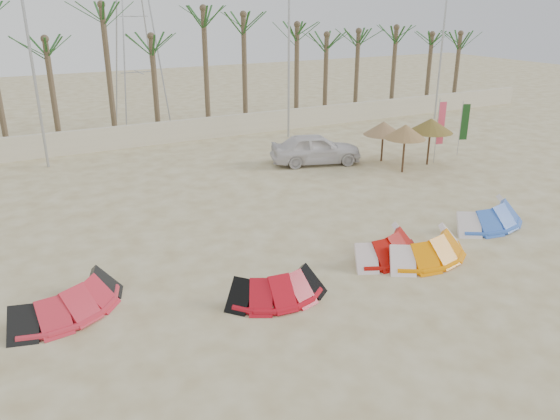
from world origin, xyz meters
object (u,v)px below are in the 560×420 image
kite_red_right (383,242)px  parasol_mid (431,125)px  car (316,149)px  kite_orange (423,244)px  parasol_right (383,128)px  kite_red_left (67,295)px  parasol_left (405,132)px  kite_red_mid (272,284)px  kite_blue (484,212)px

kite_red_right → parasol_mid: parasol_mid is taller
kite_red_right → car: (3.71, 10.36, 0.37)m
kite_orange → parasol_right: size_ratio=1.75×
kite_red_right → car: size_ratio=0.74×
kite_red_left → car: size_ratio=0.83×
parasol_left → parasol_right: 2.14m
parasol_mid → kite_red_mid: bearing=-148.0°
parasol_right → parasol_mid: bearing=-44.2°
kite_red_right → parasol_mid: size_ratio=1.44×
parasol_left → car: (-3.00, 3.32, -1.24)m
kite_blue → parasol_mid: (3.57, 7.04, 1.62)m
kite_red_right → car: 11.01m
kite_red_mid → parasol_left: size_ratio=1.26×
car → parasol_mid: bearing=-102.6°
car → kite_red_left: bearing=141.2°
kite_red_left → kite_orange: (10.90, -1.95, 0.00)m
kite_red_right → parasol_mid: 11.62m
kite_red_right → kite_orange: bearing=-33.4°
kite_blue → car: size_ratio=0.83×
parasol_mid → car: parasol_mid is taller
kite_red_right → parasol_left: parasol_left is taller
kite_red_left → parasol_right: 18.66m
kite_red_right → kite_red_left: bearing=172.9°
kite_red_mid → kite_orange: size_ratio=0.81×
kite_red_left → parasol_mid: (18.53, 6.26, 1.62)m
kite_blue → parasol_mid: 8.06m
parasol_left → car: size_ratio=0.51×
kite_red_mid → kite_orange: 5.63m
kite_red_mid → car: car is taller
parasol_left → kite_red_right: bearing=-133.6°
parasol_left → parasol_mid: parasol_mid is taller
kite_orange → parasol_left: parasol_left is taller
kite_red_right → parasol_left: 9.85m
car → kite_red_right: bearing=177.4°
kite_red_left → car: bearing=34.1°
kite_red_mid → parasol_mid: (13.26, 8.29, 1.63)m
parasol_right → kite_red_mid: bearing=-139.4°
kite_orange → parasol_right: parasol_right is taller
parasol_left → kite_orange: bearing=-125.9°
kite_blue → kite_red_left: bearing=177.0°
parasol_mid → parasol_left: bearing=-167.3°
car → kite_blue: bearing=-154.6°
parasol_mid → kite_blue: bearing=-116.9°
parasol_left → kite_blue: bearing=-103.3°
kite_blue → car: (-1.45, 9.91, 0.37)m
kite_red_left → kite_red_mid: 5.65m
parasol_left → car: parasol_left is taller
kite_orange → parasol_right: 11.59m
parasol_left → parasol_mid: 2.07m
kite_orange → car: bearing=76.7°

